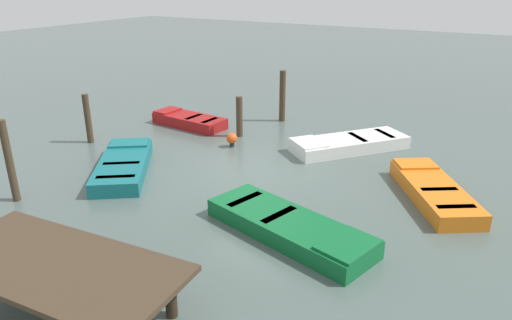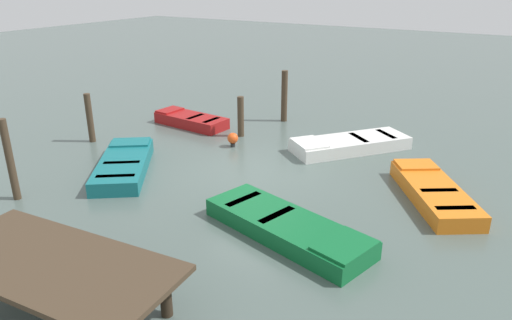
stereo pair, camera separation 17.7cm
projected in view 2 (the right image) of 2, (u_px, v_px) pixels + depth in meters
ground_plane at (256, 171)px, 13.78m from camera, size 80.00×80.00×0.00m
dock_segment at (53, 267)px, 7.83m from camera, size 4.51×2.30×0.95m
rowboat_teal at (124, 164)px, 13.69m from camera, size 3.11×3.58×0.46m
rowboat_red at (191, 120)px, 17.85m from camera, size 2.94×1.31×0.46m
rowboat_green at (288, 227)px, 10.30m from camera, size 4.16×2.29×0.46m
rowboat_orange at (433, 192)px, 11.98m from camera, size 2.86×3.52×0.46m
rowboat_white at (350, 144)px, 15.35m from camera, size 3.41×3.81×0.46m
mooring_piling_near_left at (284, 96)px, 18.14m from camera, size 0.24×0.24×1.97m
mooring_piling_center at (90, 118)px, 15.92m from camera, size 0.21×0.21×1.67m
mooring_piling_near_right at (241, 117)px, 16.51m from camera, size 0.23×0.23×1.42m
mooring_piling_far_left at (10, 160)px, 11.71m from camera, size 0.19×0.19×2.12m
marker_buoy at (233, 139)px, 15.63m from camera, size 0.36×0.36×0.48m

